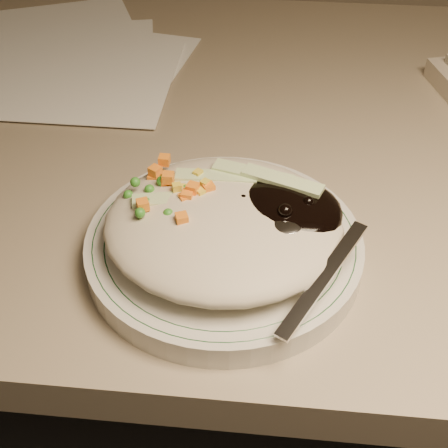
{
  "coord_description": "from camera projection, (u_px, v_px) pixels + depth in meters",
  "views": [
    {
      "loc": [
        -0.07,
        0.79,
        1.11
      ],
      "look_at": [
        -0.11,
        1.17,
        0.78
      ],
      "focal_mm": 50.0,
      "sensor_mm": 36.0,
      "label": 1
    }
  ],
  "objects": [
    {
      "name": "meal",
      "position": [
        229.0,
        220.0,
        0.5
      ],
      "size": [
        0.21,
        0.19,
        0.05
      ],
      "color": "#B2A891",
      "rests_on": "plate"
    },
    {
      "name": "papers",
      "position": [
        43.0,
        58.0,
        0.8
      ],
      "size": [
        0.42,
        0.36,
        0.0
      ],
      "color": "white",
      "rests_on": "desk"
    },
    {
      "name": "plate_rim",
      "position": [
        224.0,
        238.0,
        0.51
      ],
      "size": [
        0.22,
        0.22,
        0.0
      ],
      "color": "#144723",
      "rests_on": "plate"
    },
    {
      "name": "plate",
      "position": [
        224.0,
        247.0,
        0.52
      ],
      "size": [
        0.23,
        0.23,
        0.02
      ],
      "primitive_type": "cylinder",
      "color": "silver",
      "rests_on": "desk"
    },
    {
      "name": "desk",
      "position": [
        324.0,
        259.0,
        0.81
      ],
      "size": [
        1.4,
        0.7,
        0.74
      ],
      "color": "gray",
      "rests_on": "ground"
    }
  ]
}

